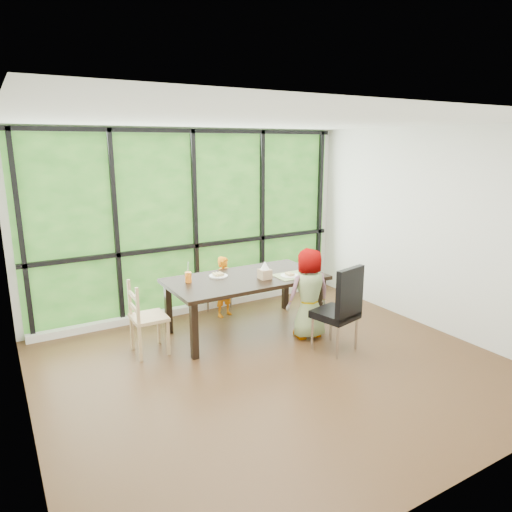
# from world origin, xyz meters

# --- Properties ---
(ground) EXTENTS (5.00, 5.00, 0.00)m
(ground) POSITION_xyz_m (0.00, 0.00, 0.00)
(ground) COLOR black
(ground) RESTS_ON ground
(back_wall) EXTENTS (5.00, 0.00, 5.00)m
(back_wall) POSITION_xyz_m (0.00, 2.25, 1.35)
(back_wall) COLOR silver
(back_wall) RESTS_ON ground
(foliage_backdrop) EXTENTS (4.80, 0.02, 2.65)m
(foliage_backdrop) POSITION_xyz_m (0.00, 2.23, 1.35)
(foliage_backdrop) COLOR #214E19
(foliage_backdrop) RESTS_ON back_wall
(window_mullions) EXTENTS (4.80, 0.06, 2.65)m
(window_mullions) POSITION_xyz_m (0.00, 2.19, 1.35)
(window_mullions) COLOR black
(window_mullions) RESTS_ON back_wall
(window_sill) EXTENTS (4.80, 0.12, 0.10)m
(window_sill) POSITION_xyz_m (0.00, 2.15, 0.05)
(window_sill) COLOR silver
(window_sill) RESTS_ON ground
(dining_table) EXTENTS (2.14, 1.21, 0.75)m
(dining_table) POSITION_xyz_m (0.24, 1.10, 0.38)
(dining_table) COLOR black
(dining_table) RESTS_ON ground
(chair_window_leather) EXTENTS (0.47, 0.47, 1.08)m
(chair_window_leather) POSITION_xyz_m (0.27, 2.17, 0.54)
(chair_window_leather) COLOR black
(chair_window_leather) RESTS_ON ground
(chair_interior_leather) EXTENTS (0.55, 0.55, 1.08)m
(chair_interior_leather) POSITION_xyz_m (0.88, 0.02, 0.54)
(chair_interior_leather) COLOR black
(chair_interior_leather) RESTS_ON ground
(chair_end_beech) EXTENTS (0.41, 0.43, 0.90)m
(chair_end_beech) POSITION_xyz_m (-1.10, 1.10, 0.45)
(chair_end_beech) COLOR tan
(chair_end_beech) RESTS_ON ground
(child_toddler) EXTENTS (0.37, 0.30, 0.89)m
(child_toddler) POSITION_xyz_m (0.24, 1.74, 0.45)
(child_toddler) COLOR orange
(child_toddler) RESTS_ON ground
(child_older) EXTENTS (0.63, 0.46, 1.19)m
(child_older) POSITION_xyz_m (0.85, 0.50, 0.59)
(child_older) COLOR gray
(child_older) RESTS_ON ground
(placemat) EXTENTS (0.48, 0.35, 0.01)m
(placemat) POSITION_xyz_m (0.82, 0.85, 0.75)
(placemat) COLOR tan
(placemat) RESTS_ON dining_table
(plate_far) EXTENTS (0.25, 0.25, 0.02)m
(plate_far) POSITION_xyz_m (-0.06, 1.32, 0.76)
(plate_far) COLOR white
(plate_far) RESTS_ON dining_table
(plate_near) EXTENTS (0.25, 0.25, 0.02)m
(plate_near) POSITION_xyz_m (0.77, 0.84, 0.76)
(plate_near) COLOR white
(plate_near) RESTS_ON dining_table
(orange_cup) EXTENTS (0.08, 0.08, 0.13)m
(orange_cup) POSITION_xyz_m (-0.50, 1.28, 0.82)
(orange_cup) COLOR orange
(orange_cup) RESTS_ON dining_table
(green_cup) EXTENTS (0.07, 0.07, 0.10)m
(green_cup) POSITION_xyz_m (1.10, 0.82, 0.80)
(green_cup) COLOR #64C33A
(green_cup) RESTS_ON dining_table
(tissue_box) EXTENTS (0.15, 0.15, 0.13)m
(tissue_box) POSITION_xyz_m (0.42, 0.92, 0.81)
(tissue_box) COLOR tan
(tissue_box) RESTS_ON dining_table
(crepe_rolls_far) EXTENTS (0.15, 0.12, 0.04)m
(crepe_rolls_far) POSITION_xyz_m (-0.06, 1.32, 0.78)
(crepe_rolls_far) COLOR tan
(crepe_rolls_far) RESTS_ON plate_far
(crepe_rolls_near) EXTENTS (0.10, 0.12, 0.04)m
(crepe_rolls_near) POSITION_xyz_m (0.77, 0.84, 0.78)
(crepe_rolls_near) COLOR tan
(crepe_rolls_near) RESTS_ON plate_near
(straw_white) EXTENTS (0.01, 0.04, 0.20)m
(straw_white) POSITION_xyz_m (-0.50, 1.28, 0.92)
(straw_white) COLOR white
(straw_white) RESTS_ON orange_cup
(straw_pink) EXTENTS (0.01, 0.04, 0.20)m
(straw_pink) POSITION_xyz_m (1.10, 0.82, 0.89)
(straw_pink) COLOR pink
(straw_pink) RESTS_ON green_cup
(tissue) EXTENTS (0.12, 0.12, 0.11)m
(tissue) POSITION_xyz_m (0.42, 0.92, 0.93)
(tissue) COLOR white
(tissue) RESTS_ON tissue_box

